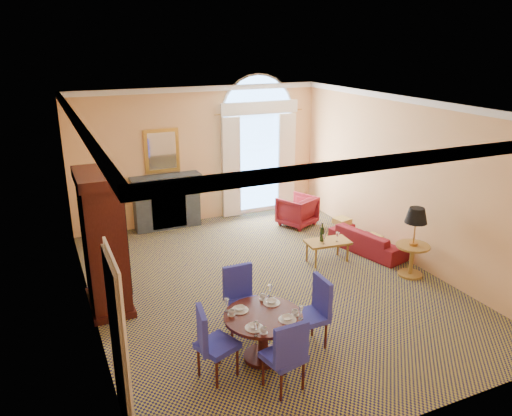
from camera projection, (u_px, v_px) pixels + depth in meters
name	position (u px, v px, depth m)	size (l,w,h in m)	color
ground	(267.00, 284.00, 9.05)	(7.50, 7.50, 0.00)	#161440
room_envelope	(251.00, 141.00, 8.80)	(6.04, 7.52, 3.45)	#F5B774
armoire	(104.00, 244.00, 7.97)	(0.66, 1.17, 2.29)	#330F0B
dining_table	(263.00, 326.00, 6.79)	(1.08, 1.08, 0.88)	#330F0B
dining_chair_north	(240.00, 295.00, 7.46)	(0.58, 0.58, 1.03)	#27299B
dining_chair_south	(287.00, 352.00, 6.09)	(0.55, 0.55, 1.03)	#27299B
dining_chair_east	(315.00, 308.00, 7.10)	(0.48, 0.47, 1.03)	#27299B
dining_chair_west	(210.00, 339.00, 6.36)	(0.59, 0.59, 1.03)	#27299B
sofa	(368.00, 240.00, 10.36)	(1.68, 0.66, 0.49)	maroon
armchair	(297.00, 211.00, 11.80)	(0.76, 0.78, 0.71)	maroon
coffee_table	(327.00, 242.00, 9.83)	(0.91, 0.56, 0.82)	olive
side_table	(414.00, 233.00, 9.11)	(0.62, 0.62, 1.31)	olive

